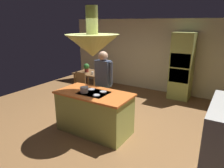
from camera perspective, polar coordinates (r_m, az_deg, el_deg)
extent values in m
plane|color=olive|center=(5.03, -3.44, -11.94)|extent=(8.16, 8.16, 0.00)
cube|color=beige|center=(7.58, 11.65, 7.81)|extent=(6.80, 0.10, 2.55)
cube|color=#A8B259|center=(4.68, -4.95, -8.10)|extent=(1.63, 0.81, 0.90)
cube|color=orange|center=(4.50, -5.10, -2.67)|extent=(1.69, 0.87, 0.04)
cube|color=black|center=(4.50, -5.11, -2.49)|extent=(0.64, 0.52, 0.01)
cylinder|color=#B2B2B7|center=(4.49, -7.74, -2.41)|extent=(0.15, 0.15, 0.02)
cylinder|color=#B2B2B7|center=(4.31, -4.43, -3.16)|extent=(0.15, 0.15, 0.02)
cylinder|color=#B2B2B7|center=(4.68, -5.74, -1.53)|extent=(0.15, 0.15, 0.02)
cylinder|color=#B2B2B7|center=(4.51, -2.49, -2.21)|extent=(0.15, 0.15, 0.02)
cube|color=#A8B259|center=(6.93, 18.94, 4.67)|extent=(0.66, 0.62, 2.13)
cube|color=black|center=(6.61, 18.54, 6.22)|extent=(0.60, 0.04, 0.44)
cube|color=black|center=(6.71, 18.17, 2.20)|extent=(0.60, 0.04, 0.44)
cube|color=brown|center=(7.15, -5.99, 3.16)|extent=(0.97, 0.86, 0.04)
cylinder|color=brown|center=(7.24, -10.35, 0.03)|extent=(0.06, 0.06, 0.72)
cylinder|color=brown|center=(6.72, -4.92, -1.06)|extent=(0.06, 0.06, 0.72)
cylinder|color=brown|center=(7.78, -6.75, 1.37)|extent=(0.06, 0.06, 0.72)
cylinder|color=brown|center=(7.30, -1.49, 0.44)|extent=(0.06, 0.06, 0.72)
cylinder|color=tan|center=(5.38, -3.13, -4.87)|extent=(0.14, 0.14, 0.86)
cylinder|color=tan|center=(5.28, -1.51, -5.26)|extent=(0.14, 0.14, 0.86)
cube|color=#3F4C66|center=(5.09, -2.43, 2.94)|extent=(0.36, 0.22, 0.67)
cylinder|color=#3F4C66|center=(5.21, -4.44, 3.60)|extent=(0.09, 0.09, 0.57)
cylinder|color=#3F4C66|center=(4.97, -0.33, 3.00)|extent=(0.09, 0.09, 0.57)
sphere|color=tan|center=(5.01, -2.49, 7.81)|extent=(0.23, 0.23, 0.23)
cone|color=#A8B259|center=(4.27, -5.47, 10.66)|extent=(1.10, 1.10, 0.45)
cylinder|color=#A8B259|center=(4.25, -5.66, 17.38)|extent=(0.24, 0.24, 0.55)
cone|color=#E0B266|center=(6.97, -6.28, 12.14)|extent=(0.32, 0.32, 0.22)
cylinder|color=black|center=(6.95, -6.39, 15.51)|extent=(0.01, 0.01, 0.60)
cube|color=brown|center=(6.69, -9.70, -0.62)|extent=(0.40, 0.40, 0.04)
cube|color=brown|center=(6.76, -8.80, 1.55)|extent=(0.40, 0.04, 0.42)
cylinder|color=brown|center=(6.75, -11.65, -2.58)|extent=(0.04, 0.04, 0.43)
cylinder|color=brown|center=(6.53, -9.46, -3.12)|extent=(0.04, 0.04, 0.43)
cylinder|color=brown|center=(6.98, -9.75, -1.81)|extent=(0.04, 0.04, 0.43)
cylinder|color=brown|center=(6.77, -7.58, -2.30)|extent=(0.04, 0.04, 0.43)
cube|color=brown|center=(7.79, -2.67, 2.11)|extent=(0.40, 0.40, 0.04)
cube|color=brown|center=(7.59, -3.46, 3.42)|extent=(0.40, 0.04, 0.42)
cylinder|color=brown|center=(7.90, -0.94, 0.63)|extent=(0.04, 0.04, 0.43)
cylinder|color=brown|center=(8.08, -2.97, 0.98)|extent=(0.04, 0.04, 0.43)
cylinder|color=brown|center=(7.63, -2.31, 0.02)|extent=(0.04, 0.04, 0.43)
cylinder|color=brown|center=(7.81, -4.38, 0.40)|extent=(0.04, 0.04, 0.43)
cylinder|color=#99382D|center=(7.18, -7.13, 3.83)|extent=(0.14, 0.14, 0.12)
sphere|color=#2D722D|center=(7.15, -7.17, 4.93)|extent=(0.20, 0.20, 0.20)
cylinder|color=white|center=(6.83, -5.50, 3.08)|extent=(0.07, 0.07, 0.09)
cylinder|color=#B2B2B7|center=(4.47, -7.78, -1.56)|extent=(0.18, 0.18, 0.12)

